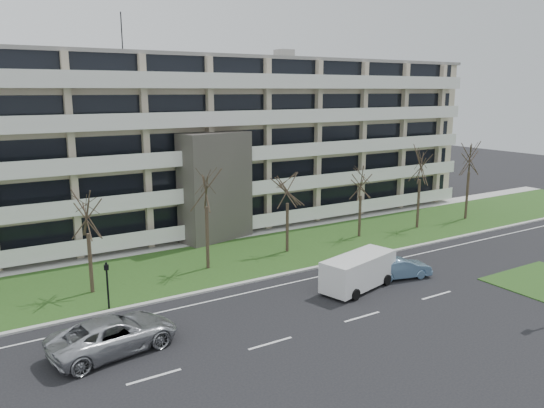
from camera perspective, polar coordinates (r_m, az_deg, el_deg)
ground at (r=30.54m, az=9.67°, el=-11.88°), size 160.00×160.00×0.00m
grass_verge at (r=40.50m, az=-2.59°, el=-5.57°), size 90.00×10.00×0.06m
curb at (r=36.43m, az=1.29°, el=-7.56°), size 90.00×0.35×0.12m
sidewalk at (r=45.18m, az=-6.00°, el=-3.72°), size 90.00×2.00×0.08m
grass_median at (r=39.67m, az=27.19°, el=-7.34°), size 7.00×5.00×0.06m
lane_edge_line at (r=35.28m, az=2.63°, el=-8.34°), size 90.00×0.12×0.01m
apartment_building at (r=49.93m, az=-9.64°, el=6.55°), size 60.50×15.10×18.75m
silver_pickup at (r=27.29m, az=-16.61°, el=-13.29°), size 6.53×3.77×1.71m
blue_sedan at (r=36.73m, az=13.63°, el=-6.71°), size 4.40×2.40×1.37m
white_van at (r=34.21m, az=9.36°, el=-6.89°), size 5.86×3.34×2.14m
pedestrian_signal at (r=31.82m, az=-17.31°, el=-7.78°), size 0.30×0.26×2.83m
tree_2 at (r=33.75m, az=-19.34°, el=-0.60°), size 3.41×3.41×6.82m
tree_3 at (r=36.42m, az=-7.13°, el=2.37°), size 4.00×4.00×8.00m
tree_4 at (r=40.22m, az=1.68°, el=2.19°), size 3.47×3.47×6.94m
tree_5 at (r=45.19m, az=9.56°, el=2.59°), size 3.20×3.20×6.41m
tree_6 at (r=49.12m, az=15.72°, el=4.58°), size 4.02×4.02×8.05m
tree_7 at (r=54.13m, az=20.56°, el=5.14°), size 4.15×4.15×8.31m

